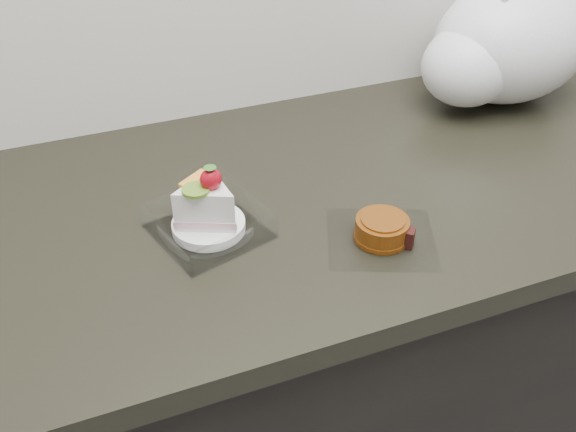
{
  "coord_description": "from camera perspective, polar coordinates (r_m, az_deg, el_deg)",
  "views": [
    {
      "loc": [
        -0.4,
        0.9,
        1.49
      ],
      "look_at": [
        -0.13,
        1.58,
        0.94
      ],
      "focal_mm": 40.0,
      "sensor_mm": 36.0,
      "label": 1
    }
  ],
  "objects": [
    {
      "name": "cake_tray",
      "position": [
        0.94,
        -7.15,
        0.09
      ],
      "size": [
        0.18,
        0.18,
        0.12
      ],
      "rotation": [
        0.0,
        0.0,
        0.28
      ],
      "color": "white",
      "rests_on": "counter"
    },
    {
      "name": "plastic_bag",
      "position": [
        1.34,
        18.61,
        14.21
      ],
      "size": [
        0.41,
        0.34,
        0.29
      ],
      "rotation": [
        0.0,
        0.0,
        0.37
      ],
      "color": "white",
      "rests_on": "counter"
    },
    {
      "name": "counter",
      "position": [
        1.36,
        3.7,
        -12.79
      ],
      "size": [
        2.04,
        0.64,
        0.9
      ],
      "color": "black",
      "rests_on": "ground"
    },
    {
      "name": "mooncake_wrap",
      "position": [
        0.94,
        8.41,
        -1.33
      ],
      "size": [
        0.2,
        0.19,
        0.04
      ],
      "rotation": [
        0.0,
        0.0,
        -0.22
      ],
      "color": "white",
      "rests_on": "counter"
    }
  ]
}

